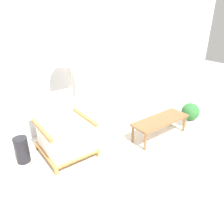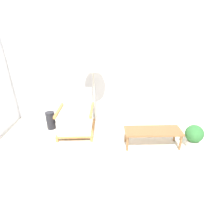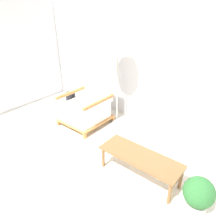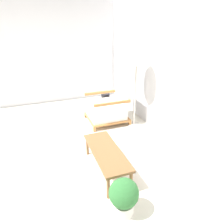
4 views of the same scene
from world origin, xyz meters
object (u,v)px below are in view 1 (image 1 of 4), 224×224
object	(u,v)px
floor_lamp	(68,58)
coffee_table	(160,121)
vase	(22,150)
armchair	(64,135)
potted_plant	(190,113)

from	to	relation	value
floor_lamp	coffee_table	bearing A→B (deg)	-40.81
coffee_table	vase	distance (m)	2.24
floor_lamp	coffee_table	xyz separation A→B (m)	(1.14, -0.99, -1.05)
armchair	potted_plant	bearing A→B (deg)	-15.66
floor_lamp	vase	xyz separation A→B (m)	(-0.97, -0.27, -1.15)
floor_lamp	coffee_table	size ratio (longest dim) A/B	1.44
armchair	potted_plant	world-z (taller)	armchair
potted_plant	armchair	bearing A→B (deg)	164.34
armchair	floor_lamp	world-z (taller)	floor_lamp
floor_lamp	vase	distance (m)	1.53
coffee_table	potted_plant	xyz separation A→B (m)	(0.76, -0.07, -0.05)
armchair	coffee_table	world-z (taller)	armchair
floor_lamp	potted_plant	size ratio (longest dim) A/B	3.38
vase	potted_plant	bearing A→B (deg)	-15.26
armchair	vase	world-z (taller)	armchair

